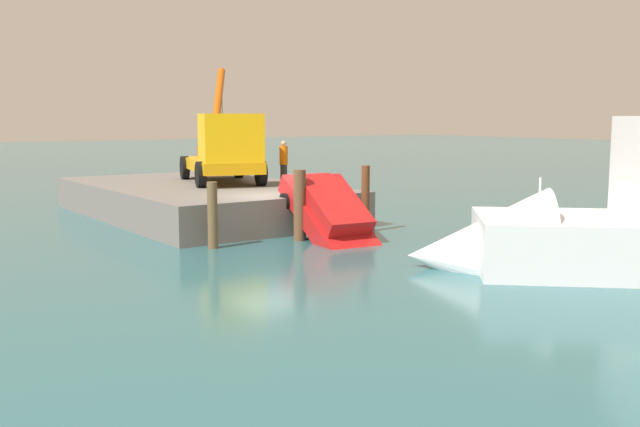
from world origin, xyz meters
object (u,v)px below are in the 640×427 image
(salvaged_car, at_px, (333,219))
(dock_worker, at_px, (284,162))
(moored_yacht, at_px, (625,243))
(crane_truck, at_px, (225,150))

(salvaged_car, bearing_deg, dock_worker, 161.41)
(dock_worker, relative_size, moored_yacht, 0.15)
(salvaged_car, distance_m, moored_yacht, 8.88)
(salvaged_car, bearing_deg, moored_yacht, 21.30)
(moored_yacht, bearing_deg, salvaged_car, -158.70)
(salvaged_car, height_order, moored_yacht, moored_yacht)
(dock_worker, xyz_separation_m, salvaged_car, (6.35, -2.13, -1.45))
(dock_worker, distance_m, moored_yacht, 14.73)
(dock_worker, bearing_deg, crane_truck, -118.48)
(dock_worker, bearing_deg, salvaged_car, -18.59)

